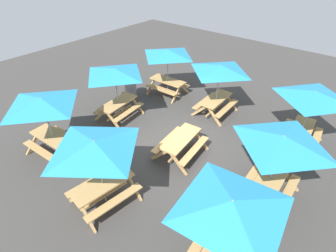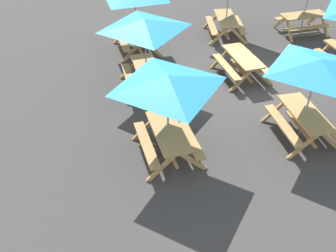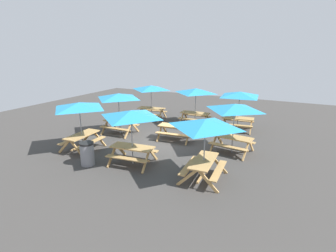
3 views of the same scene
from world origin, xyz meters
name	(u,v)px [view 3 (image 3 of 3)]	position (x,y,z in m)	size (l,w,h in m)	color
ground_plane	(167,140)	(0.00, 0.00, 0.00)	(28.62, 28.62, 0.00)	#3D3A38
picnic_table_0	(131,118)	(-0.05, 3.28, 1.99)	(2.21, 2.21, 2.34)	tan
picnic_table_1	(176,129)	(-0.35, -0.33, 0.56)	(1.93, 1.69, 0.81)	tan
picnic_table_2	(151,90)	(2.96, -3.45, 1.99)	(2.18, 2.18, 2.34)	tan
picnic_table_3	(205,128)	(-3.16, 3.25, 1.99)	(2.14, 2.14, 2.34)	tan
picnic_table_4	(79,109)	(3.00, 3.02, 1.99)	(2.10, 2.10, 2.34)	tan
picnic_table_5	(235,111)	(-3.46, 0.12, 1.99)	(2.25, 2.25, 2.34)	tan
picnic_table_6	(118,99)	(2.92, 0.18, 1.99)	(2.07, 2.07, 2.34)	tan
picnic_table_7	(196,93)	(-0.21, -3.51, 1.99)	(2.07, 2.07, 2.34)	tan
picnic_table_8	(240,97)	(-2.91, -3.47, 1.99)	(2.81, 2.81, 2.34)	tan
trash_bin_gray	(87,154)	(1.56, 4.21, 0.49)	(0.59, 0.59, 0.98)	gray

